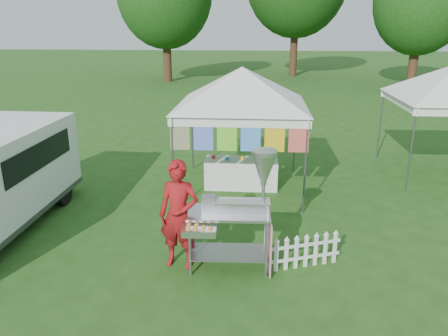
{
  "coord_description": "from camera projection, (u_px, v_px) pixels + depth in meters",
  "views": [
    {
      "loc": [
        0.39,
        -6.8,
        3.97
      ],
      "look_at": [
        -0.29,
        1.75,
        1.1
      ],
      "focal_mm": 35.0,
      "sensor_mm": 36.0,
      "label": 1
    }
  ],
  "objects": [
    {
      "name": "canopy_main",
      "position": [
        242.0,
        67.0,
        10.08
      ],
      "size": [
        4.24,
        4.24,
        3.45
      ],
      "color": "#59595E",
      "rests_on": "ground"
    },
    {
      "name": "donut_cart",
      "position": [
        242.0,
        202.0,
        7.06
      ],
      "size": [
        1.48,
        1.07,
        2.06
      ],
      "rotation": [
        0.0,
        0.0,
        0.04
      ],
      "color": "gray",
      "rests_on": "ground"
    },
    {
      "name": "picket_fence",
      "position": [
        306.0,
        252.0,
        7.38
      ],
      "size": [
        1.19,
        0.45,
        0.56
      ],
      "rotation": [
        0.0,
        0.0,
        0.34
      ],
      "color": "white",
      "rests_on": "ground"
    },
    {
      "name": "display_table",
      "position": [
        241.0,
        173.0,
        10.98
      ],
      "size": [
        1.8,
        0.7,
        0.73
      ],
      "primitive_type": "cube",
      "color": "white",
      "rests_on": "ground"
    },
    {
      "name": "vendor",
      "position": [
        179.0,
        215.0,
        7.24
      ],
      "size": [
        0.75,
        0.55,
        1.88
      ],
      "primitive_type": "imported",
      "rotation": [
        0.0,
        0.0,
        -0.16
      ],
      "color": "maroon",
      "rests_on": "ground"
    },
    {
      "name": "tree_right",
      "position": [
        421.0,
        1.0,
        26.13
      ],
      "size": [
        5.6,
        5.6,
        8.42
      ],
      "color": "#3C2415",
      "rests_on": "ground"
    },
    {
      "name": "ground",
      "position": [
        232.0,
        259.0,
        7.72
      ],
      "size": [
        120.0,
        120.0,
        0.0
      ],
      "primitive_type": "plane",
      "color": "#264A15",
      "rests_on": "ground"
    }
  ]
}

